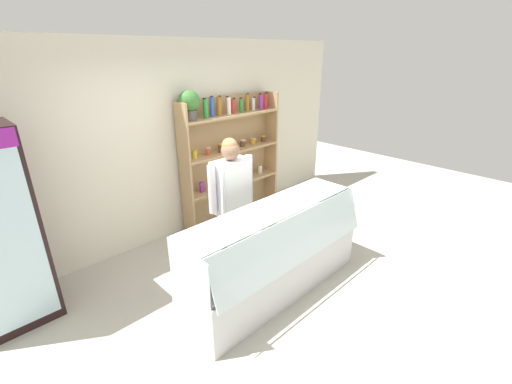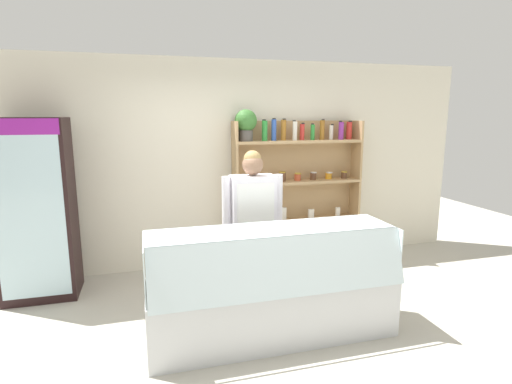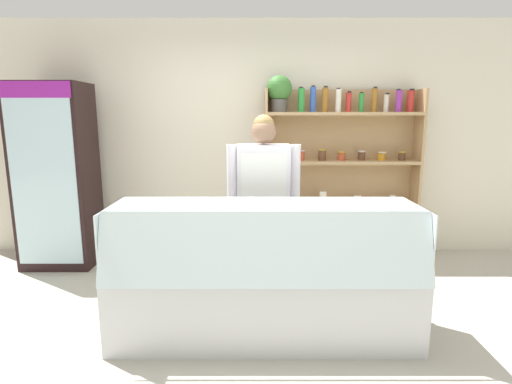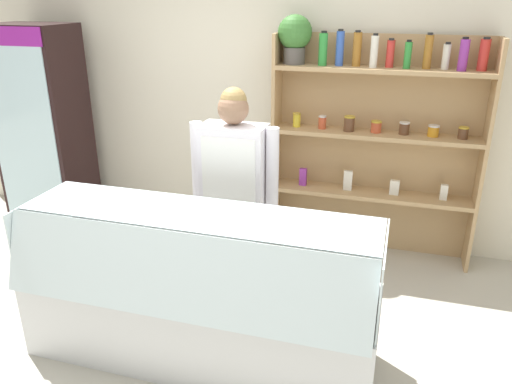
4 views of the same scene
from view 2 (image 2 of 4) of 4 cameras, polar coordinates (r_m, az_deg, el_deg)
The scene contains 6 objects.
ground_plane at distance 3.92m, azimuth 2.12°, elevation -19.63°, with size 12.00×12.00×0.00m, color #B7B2A3.
back_wall at distance 5.32m, azimuth -4.21°, elevation 3.96°, with size 6.80×0.10×2.70m, color silver.
drinks_fridge at distance 4.93m, azimuth -28.90°, elevation -2.25°, with size 0.75×0.55×1.97m.
shelving_unit at distance 5.38m, azimuth 4.92°, elevation 2.16°, with size 1.75×0.29×2.07m.
deli_display_case at distance 3.75m, azimuth 2.36°, elevation -15.67°, with size 2.21×0.71×1.01m.
shop_clerk at distance 4.16m, azimuth -0.45°, elevation -3.24°, with size 0.65×0.25×1.64m.
Camera 2 is at (-1.03, -3.21, 1.99)m, focal length 28.00 mm.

